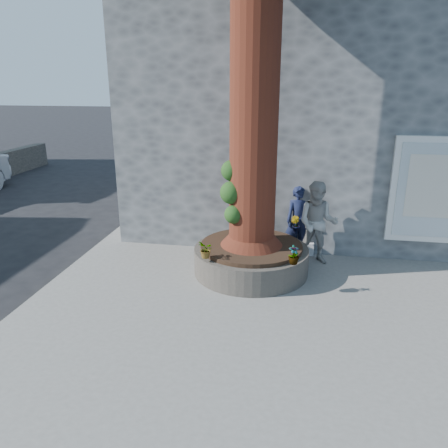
# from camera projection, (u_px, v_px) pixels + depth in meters

# --- Properties ---
(ground) EXTENTS (120.00, 120.00, 0.00)m
(ground) POSITION_uv_depth(u_px,v_px,m) (189.00, 324.00, 7.23)
(ground) COLOR black
(ground) RESTS_ON ground
(pavement) EXTENTS (9.00, 8.00, 0.12)m
(pavement) POSITION_uv_depth(u_px,v_px,m) (283.00, 300.00, 7.90)
(pavement) COLOR slate
(pavement) RESTS_ON ground
(yellow_line) EXTENTS (0.10, 30.00, 0.01)m
(yellow_line) POSITION_uv_depth(u_px,v_px,m) (52.00, 284.00, 8.65)
(yellow_line) COLOR yellow
(yellow_line) RESTS_ON ground
(stone_shop) EXTENTS (10.30, 8.30, 6.30)m
(stone_shop) POSITION_uv_depth(u_px,v_px,m) (332.00, 105.00, 12.57)
(stone_shop) COLOR #4D5052
(stone_shop) RESTS_ON ground
(planter) EXTENTS (2.30, 2.30, 0.60)m
(planter) POSITION_uv_depth(u_px,v_px,m) (251.00, 258.00, 8.84)
(planter) COLOR black
(planter) RESTS_ON pavement
(man) EXTENTS (0.66, 0.54, 1.56)m
(man) POSITION_uv_depth(u_px,v_px,m) (298.00, 220.00, 9.66)
(man) COLOR #151C3B
(man) RESTS_ON pavement
(woman) EXTENTS (0.94, 0.78, 1.76)m
(woman) POSITION_uv_depth(u_px,v_px,m) (317.00, 223.00, 9.14)
(woman) COLOR #A8A6A1
(woman) RESTS_ON pavement
(shopping_bag) EXTENTS (0.20, 0.13, 0.28)m
(shopping_bag) POSITION_uv_depth(u_px,v_px,m) (309.00, 249.00, 9.75)
(shopping_bag) COLOR white
(shopping_bag) RESTS_ON pavement
(plant_a) EXTENTS (0.22, 0.19, 0.35)m
(plant_a) POSITION_uv_depth(u_px,v_px,m) (294.00, 255.00, 7.76)
(plant_a) COLOR gray
(plant_a) RESTS_ON planter
(plant_b) EXTENTS (0.28, 0.28, 0.37)m
(plant_b) POSITION_uv_depth(u_px,v_px,m) (295.00, 225.00, 9.35)
(plant_b) COLOR gray
(plant_b) RESTS_ON planter
(plant_c) EXTENTS (0.20, 0.20, 0.34)m
(plant_c) POSITION_uv_depth(u_px,v_px,m) (294.00, 255.00, 7.76)
(plant_c) COLOR gray
(plant_c) RESTS_ON planter
(plant_d) EXTENTS (0.36, 0.38, 0.32)m
(plant_d) POSITION_uv_depth(u_px,v_px,m) (206.00, 250.00, 8.02)
(plant_d) COLOR gray
(plant_d) RESTS_ON planter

